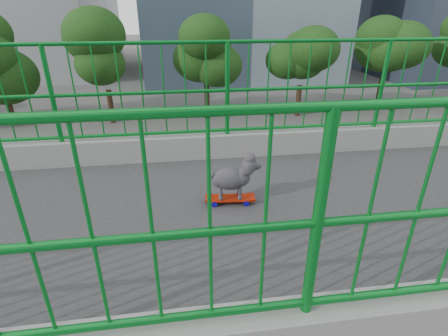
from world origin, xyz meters
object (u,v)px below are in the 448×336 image
Objects in this scene: poodle at (233,177)px; car_4 at (177,141)px; car_3 at (315,152)px; skateboard at (230,199)px; car_6 at (205,220)px.

poodle is 0.12× the size of car_4.
skateboard is at bearing 153.14° from car_3.
car_3 reaches higher than car_6.
poodle reaches higher than skateboard.
car_6 is at bearing 130.91° from car_3.
skateboard reaches higher than car_4.
poodle is (0.00, 0.03, 0.24)m from skateboard.
skateboard is 0.12× the size of car_4.
skateboard is at bearing -90.00° from poodle.
car_3 is at bearing 158.72° from poodle.
car_4 is at bearing -174.00° from car_6.
car_3 is (-15.39, 7.79, -6.30)m from skateboard.
car_3 is at bearing 130.91° from car_6.
poodle is 11.12m from car_6.
car_6 is (9.60, 1.01, 0.05)m from car_4.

